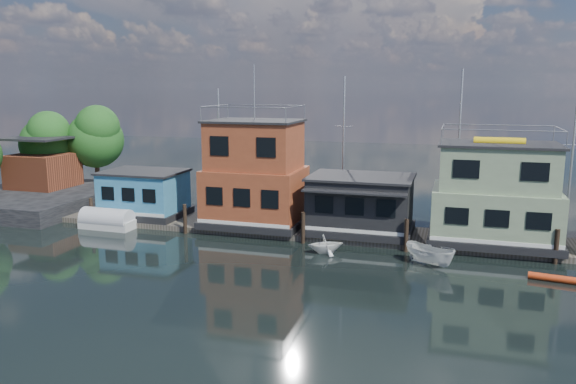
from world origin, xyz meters
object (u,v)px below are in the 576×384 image
(motorboat, at_px, (430,255))
(dinghy_white, at_px, (325,244))
(houseboat_green, at_px, (495,196))
(red_kayak, at_px, (555,278))
(tarp_runabout, at_px, (107,220))
(houseboat_red, at_px, (255,176))
(houseboat_dark, at_px, (361,204))
(houseboat_blue, at_px, (144,194))

(motorboat, distance_m, dinghy_white, 6.70)
(motorboat, height_order, dinghy_white, motorboat)
(houseboat_green, bearing_deg, red_kayak, -64.66)
(houseboat_green, relative_size, tarp_runabout, 1.99)
(houseboat_red, xyz_separation_m, houseboat_dark, (8.00, -0.02, -1.69))
(motorboat, xyz_separation_m, dinghy_white, (-6.66, 0.70, -0.05))
(houseboat_green, bearing_deg, dinghy_white, -156.23)
(houseboat_blue, height_order, red_kayak, houseboat_blue)
(houseboat_red, bearing_deg, houseboat_dark, -0.14)
(houseboat_green, height_order, red_kayak, houseboat_green)
(red_kayak, height_order, tarp_runabout, tarp_runabout)
(tarp_runabout, bearing_deg, houseboat_red, 17.31)
(houseboat_blue, bearing_deg, red_kayak, -12.01)
(houseboat_green, bearing_deg, houseboat_dark, -179.88)
(houseboat_blue, height_order, houseboat_green, houseboat_green)
(houseboat_green, bearing_deg, houseboat_red, -180.00)
(houseboat_blue, xyz_separation_m, red_kayak, (29.47, -6.27, -2.00))
(houseboat_red, bearing_deg, dinghy_white, -35.40)
(red_kayak, distance_m, motorboat, 6.89)
(houseboat_green, xyz_separation_m, motorboat, (-3.84, -5.32, -2.88))
(houseboat_red, bearing_deg, houseboat_blue, -180.00)
(houseboat_red, xyz_separation_m, tarp_runabout, (-10.89, -3.18, -3.47))
(houseboat_blue, bearing_deg, houseboat_dark, -0.06)
(houseboat_green, bearing_deg, houseboat_blue, -180.00)
(houseboat_dark, distance_m, dinghy_white, 5.16)
(houseboat_green, relative_size, red_kayak, 3.06)
(red_kayak, relative_size, motorboat, 0.79)
(houseboat_dark, height_order, red_kayak, houseboat_dark)
(houseboat_green, xyz_separation_m, red_kayak, (2.97, -6.27, -3.35))
(houseboat_blue, relative_size, houseboat_dark, 0.86)
(tarp_runabout, xyz_separation_m, dinghy_white, (17.39, -1.44, -0.01))
(houseboat_red, height_order, tarp_runabout, houseboat_red)
(houseboat_red, relative_size, tarp_runabout, 2.81)
(red_kayak, xyz_separation_m, tarp_runabout, (-30.86, 3.09, 0.43))
(motorboat, bearing_deg, houseboat_blue, 110.52)
(houseboat_red, bearing_deg, tarp_runabout, -163.71)
(houseboat_red, distance_m, dinghy_white, 8.70)
(dinghy_white, bearing_deg, red_kayak, -124.81)
(houseboat_blue, distance_m, houseboat_green, 26.53)
(tarp_runabout, relative_size, motorboat, 1.21)
(red_kayak, bearing_deg, houseboat_dark, 161.05)
(motorboat, bearing_deg, houseboat_dark, 77.98)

